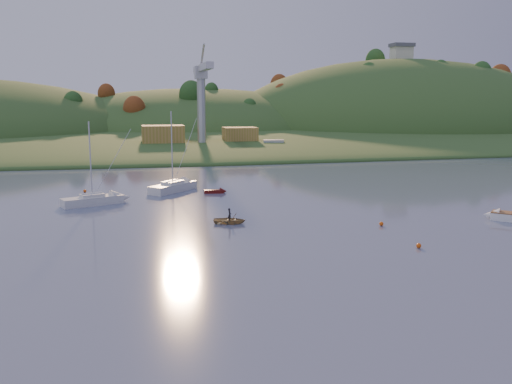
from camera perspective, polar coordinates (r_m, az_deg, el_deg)
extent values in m
plane|color=#3E4E66|center=(37.42, 14.55, -14.30)|extent=(500.00, 500.00, 0.00)
cube|color=#2F471C|center=(261.30, -8.76, 6.22)|extent=(620.00, 220.00, 1.50)
ellipsoid|color=#2F471C|center=(196.61, -7.57, 5.16)|extent=(640.00, 150.00, 7.00)
ellipsoid|color=#2F471C|center=(242.24, -6.09, 6.02)|extent=(140.00, 120.00, 36.00)
ellipsoid|color=#2F471C|center=(251.64, 14.04, 5.92)|extent=(150.00, 130.00, 60.00)
cube|color=beige|center=(251.81, 14.35, 13.32)|extent=(8.00, 6.00, 5.00)
cube|color=#595960|center=(252.05, 14.38, 14.04)|extent=(9.00, 7.00, 1.50)
cube|color=slate|center=(154.43, -4.40, 4.47)|extent=(42.00, 16.00, 2.40)
cube|color=olive|center=(153.93, -9.29, 5.70)|extent=(11.00, 8.00, 4.80)
cube|color=olive|center=(157.43, -1.61, 5.76)|extent=(9.00, 7.00, 4.00)
cylinder|color=#B7B7BC|center=(151.49, -5.48, 8.22)|extent=(2.20, 2.20, 18.00)
cube|color=#B7B7BC|center=(151.57, -5.54, 11.81)|extent=(3.20, 3.20, 3.20)
cube|color=#B7B7BC|center=(142.68, -5.11, 12.36)|extent=(1.80, 18.00, 1.60)
cube|color=#B7B7BC|center=(156.57, -5.76, 12.10)|extent=(1.80, 10.00, 1.60)
cone|color=white|center=(75.83, 22.49, -2.15)|extent=(2.66, 2.66, 1.91)
cube|color=silver|center=(91.01, -8.32, 0.44)|extent=(8.19, 8.52, 1.25)
cube|color=silver|center=(90.90, -8.33, 0.86)|extent=(3.82, 3.89, 0.80)
cylinder|color=silver|center=(90.23, -8.41, 4.40)|extent=(0.18, 0.18, 11.37)
cylinder|color=silver|center=(90.87, -8.33, 1.02)|extent=(2.57, 2.75, 0.12)
cylinder|color=silver|center=(90.85, -8.33, 1.08)|extent=(2.43, 2.58, 0.36)
cube|color=silver|center=(82.23, -16.04, -0.85)|extent=(8.63, 5.47, 1.14)
cube|color=silver|center=(82.13, -16.06, -0.42)|extent=(3.59, 2.91, 0.73)
cylinder|color=silver|center=(81.42, -16.23, 3.14)|extent=(0.18, 0.18, 10.38)
cylinder|color=silver|center=(82.09, -16.07, -0.25)|extent=(3.12, 1.38, 0.12)
cylinder|color=silver|center=(82.07, -16.07, -0.18)|extent=(2.83, 1.44, 0.36)
imported|color=#9A8455|center=(67.65, -2.65, -2.84)|extent=(4.45, 3.73, 0.79)
imported|color=black|center=(67.56, -2.65, -2.51)|extent=(0.54, 0.67, 1.60)
cube|color=#520E0B|center=(88.92, -4.25, 0.06)|extent=(3.08, 1.38, 0.50)
cone|color=#520E0B|center=(89.05, -3.28, 0.08)|extent=(1.12, 1.27, 1.21)
cube|color=#525E6D|center=(153.57, 1.76, 4.32)|extent=(13.52, 7.17, 1.65)
cube|color=#B7B7BC|center=(153.44, 1.76, 4.84)|extent=(5.96, 3.84, 2.20)
sphere|color=#DA4E0B|center=(59.15, 15.96, -5.18)|extent=(0.50, 0.50, 0.50)
sphere|color=#DA4E0B|center=(67.99, 12.43, -3.12)|extent=(0.50, 0.50, 0.50)
sphere|color=#DA4E0B|center=(93.05, -16.74, 0.10)|extent=(0.50, 0.50, 0.50)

